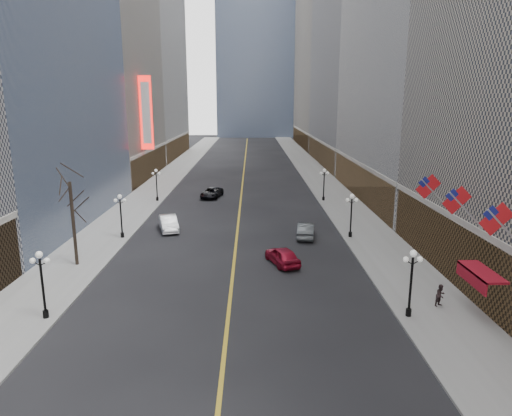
{
  "coord_description": "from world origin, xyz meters",
  "views": [
    {
      "loc": [
        1.55,
        2.68,
        13.79
      ],
      "look_at": [
        1.76,
        23.28,
        8.99
      ],
      "focal_mm": 32.0,
      "sensor_mm": 36.0,
      "label": 1
    }
  ],
  "objects_px": {
    "car_nb_far": "(212,193)",
    "streetlamp_east_2": "(351,211)",
    "streetlamp_west_2": "(121,211)",
    "streetlamp_west_3": "(156,181)",
    "streetlamp_east_3": "(324,181)",
    "streetlamp_west_1": "(42,278)",
    "streetlamp_east_1": "(411,276)",
    "car_sb_far": "(306,230)",
    "car_sb_mid": "(282,256)",
    "car_nb_mid": "(169,223)"
  },
  "relations": [
    {
      "from": "streetlamp_west_3",
      "to": "car_sb_mid",
      "type": "xyz_separation_m",
      "value": [
        16.02,
        -25.77,
        -2.12
      ]
    },
    {
      "from": "streetlamp_west_2",
      "to": "car_sb_far",
      "type": "relative_size",
      "value": 0.96
    },
    {
      "from": "streetlamp_west_1",
      "to": "car_sb_mid",
      "type": "height_order",
      "value": "streetlamp_west_1"
    },
    {
      "from": "car_nb_far",
      "to": "streetlamp_east_2",
      "type": "bearing_deg",
      "value": -41.14
    },
    {
      "from": "car_sb_mid",
      "to": "streetlamp_east_2",
      "type": "bearing_deg",
      "value": -153.94
    },
    {
      "from": "streetlamp_east_3",
      "to": "streetlamp_west_2",
      "type": "relative_size",
      "value": 1.0
    },
    {
      "from": "streetlamp_east_1",
      "to": "streetlamp_east_3",
      "type": "relative_size",
      "value": 1.0
    },
    {
      "from": "streetlamp_east_2",
      "to": "streetlamp_west_2",
      "type": "xyz_separation_m",
      "value": [
        -23.6,
        0.0,
        0.0
      ]
    },
    {
      "from": "streetlamp_east_1",
      "to": "streetlamp_west_1",
      "type": "height_order",
      "value": "same"
    },
    {
      "from": "car_nb_far",
      "to": "car_sb_mid",
      "type": "bearing_deg",
      "value": -62.35
    },
    {
      "from": "streetlamp_east_2",
      "to": "car_sb_mid",
      "type": "height_order",
      "value": "streetlamp_east_2"
    },
    {
      "from": "streetlamp_west_1",
      "to": "car_sb_mid",
      "type": "xyz_separation_m",
      "value": [
        16.02,
        10.23,
        -2.12
      ]
    },
    {
      "from": "streetlamp_east_1",
      "to": "streetlamp_east_2",
      "type": "bearing_deg",
      "value": 90.0
    },
    {
      "from": "streetlamp_east_1",
      "to": "streetlamp_west_3",
      "type": "height_order",
      "value": "same"
    },
    {
      "from": "streetlamp_west_3",
      "to": "streetlamp_east_3",
      "type": "bearing_deg",
      "value": 0.0
    },
    {
      "from": "streetlamp_west_1",
      "to": "streetlamp_west_3",
      "type": "height_order",
      "value": "same"
    },
    {
      "from": "streetlamp_west_1",
      "to": "streetlamp_west_2",
      "type": "relative_size",
      "value": 1.0
    },
    {
      "from": "car_nb_mid",
      "to": "streetlamp_west_3",
      "type": "bearing_deg",
      "value": 89.52
    },
    {
      "from": "streetlamp_east_3",
      "to": "streetlamp_west_1",
      "type": "relative_size",
      "value": 1.0
    },
    {
      "from": "streetlamp_west_2",
      "to": "streetlamp_west_3",
      "type": "relative_size",
      "value": 1.0
    },
    {
      "from": "streetlamp_east_3",
      "to": "streetlamp_west_2",
      "type": "height_order",
      "value": "same"
    },
    {
      "from": "streetlamp_east_2",
      "to": "car_nb_far",
      "type": "relative_size",
      "value": 0.86
    },
    {
      "from": "streetlamp_east_3",
      "to": "streetlamp_east_1",
      "type": "bearing_deg",
      "value": -90.0
    },
    {
      "from": "car_sb_far",
      "to": "streetlamp_west_1",
      "type": "bearing_deg",
      "value": 52.36
    },
    {
      "from": "streetlamp_east_2",
      "to": "car_nb_far",
      "type": "height_order",
      "value": "streetlamp_east_2"
    },
    {
      "from": "streetlamp_west_3",
      "to": "car_nb_mid",
      "type": "distance_m",
      "value": 15.64
    },
    {
      "from": "streetlamp_west_2",
      "to": "car_sb_mid",
      "type": "xyz_separation_m",
      "value": [
        16.02,
        -7.77,
        -2.12
      ]
    },
    {
      "from": "streetlamp_east_3",
      "to": "car_sb_far",
      "type": "relative_size",
      "value": 0.96
    },
    {
      "from": "streetlamp_west_3",
      "to": "car_sb_mid",
      "type": "distance_m",
      "value": 30.42
    },
    {
      "from": "streetlamp_west_3",
      "to": "car_nb_far",
      "type": "xyz_separation_m",
      "value": [
        7.5,
        2.69,
        -2.17
      ]
    },
    {
      "from": "streetlamp_east_1",
      "to": "streetlamp_east_2",
      "type": "height_order",
      "value": "same"
    },
    {
      "from": "streetlamp_east_2",
      "to": "car_nb_far",
      "type": "bearing_deg",
      "value": 127.88
    },
    {
      "from": "streetlamp_west_3",
      "to": "car_nb_far",
      "type": "distance_m",
      "value": 8.26
    },
    {
      "from": "streetlamp_east_2",
      "to": "streetlamp_east_3",
      "type": "distance_m",
      "value": 18.0
    },
    {
      "from": "streetlamp_east_2",
      "to": "streetlamp_east_3",
      "type": "bearing_deg",
      "value": 90.0
    },
    {
      "from": "streetlamp_west_1",
      "to": "car_nb_mid",
      "type": "bearing_deg",
      "value": 78.63
    },
    {
      "from": "streetlamp_east_3",
      "to": "streetlamp_east_2",
      "type": "bearing_deg",
      "value": -90.0
    },
    {
      "from": "streetlamp_west_2",
      "to": "car_nb_mid",
      "type": "bearing_deg",
      "value": 36.08
    },
    {
      "from": "streetlamp_east_3",
      "to": "streetlamp_west_3",
      "type": "xyz_separation_m",
      "value": [
        -23.6,
        0.0,
        0.0
      ]
    },
    {
      "from": "car_nb_mid",
      "to": "car_sb_mid",
      "type": "distance_m",
      "value": 16.03
    },
    {
      "from": "streetlamp_east_2",
      "to": "car_sb_far",
      "type": "distance_m",
      "value": 5.08
    },
    {
      "from": "streetlamp_west_3",
      "to": "car_nb_mid",
      "type": "xyz_separation_m",
      "value": [
        4.24,
        -14.91,
        -2.08
      ]
    },
    {
      "from": "streetlamp_west_2",
      "to": "car_sb_far",
      "type": "height_order",
      "value": "streetlamp_west_2"
    },
    {
      "from": "car_sb_mid",
      "to": "car_sb_far",
      "type": "relative_size",
      "value": 0.97
    },
    {
      "from": "car_nb_far",
      "to": "streetlamp_east_1",
      "type": "bearing_deg",
      "value": -56.43
    },
    {
      "from": "streetlamp_east_3",
      "to": "streetlamp_west_3",
      "type": "bearing_deg",
      "value": 180.0
    },
    {
      "from": "streetlamp_east_2",
      "to": "car_sb_mid",
      "type": "distance_m",
      "value": 11.06
    },
    {
      "from": "streetlamp_east_2",
      "to": "streetlamp_west_2",
      "type": "distance_m",
      "value": 23.6
    },
    {
      "from": "streetlamp_west_2",
      "to": "car_nb_mid",
      "type": "relative_size",
      "value": 0.91
    },
    {
      "from": "streetlamp_west_1",
      "to": "car_nb_far",
      "type": "relative_size",
      "value": 0.86
    }
  ]
}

